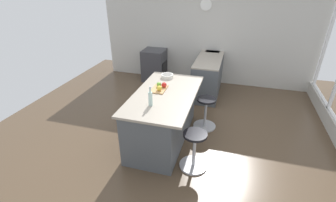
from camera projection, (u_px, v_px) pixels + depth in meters
name	position (u px, v px, depth m)	size (l,w,h in m)	color
ground_plane	(179.00, 132.00, 4.65)	(7.27, 7.27, 0.00)	brown
interior_partition_left	(205.00, 28.00, 6.30)	(0.15, 5.59, 2.89)	beige
sink_cabinet	(210.00, 70.00, 6.40)	(2.44, 0.60, 1.18)	#4C5156
oven_range	(154.00, 65.00, 6.79)	(0.60, 0.61, 0.87)	#38383D
kitchen_island	(163.00, 116.00, 4.27)	(1.86, 1.01, 0.92)	#4C5156
stool_by_window	(205.00, 114.00, 4.68)	(0.44, 0.44, 0.62)	#B7B7BC
stool_middle	(194.00, 151.00, 3.68)	(0.44, 0.44, 0.62)	#B7B7BC
cutting_board	(159.00, 89.00, 4.18)	(0.36, 0.24, 0.02)	tan
apple_yellow	(159.00, 88.00, 4.08)	(0.09, 0.09, 0.09)	gold
apple_red	(164.00, 85.00, 4.20)	(0.09, 0.09, 0.09)	red
apple_green	(159.00, 84.00, 4.22)	(0.08, 0.08, 0.08)	#609E2D
water_bottle	(150.00, 98.00, 3.62)	(0.06, 0.06, 0.31)	silver
fruit_bowl	(167.00, 76.00, 4.65)	(0.23, 0.23, 0.07)	silver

